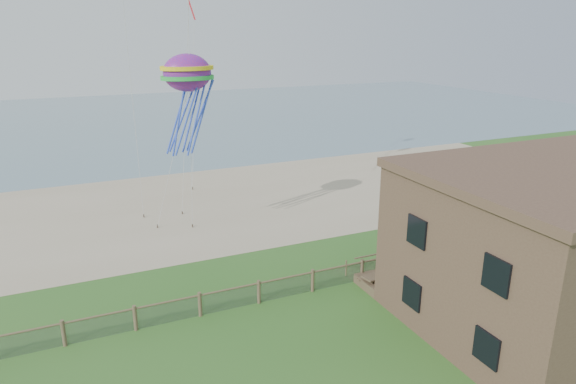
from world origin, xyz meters
The scene contains 8 objects.
ground centered at (0.00, 0.00, 0.00)m, with size 160.00×160.00×0.00m, color #2E6221.
sand_beach centered at (0.00, 22.00, 0.00)m, with size 72.00×20.00×0.02m, color tan.
ocean centered at (0.00, 66.00, 0.00)m, with size 160.00×68.00×0.02m, color slate.
chainlink_fence centered at (0.00, 6.00, 0.55)m, with size 36.20×0.20×1.25m, color brown, non-canonical shape.
motel centered at (13.00, -1.00, 3.50)m, with size 15.00×10.00×7.00m, color brown.
motel_deck centered at (13.00, 5.00, 0.25)m, with size 15.00×2.00×0.50m, color brown.
picnic_table centered at (6.49, 5.00, 0.42)m, with size 2.00×1.51×0.84m, color brown, non-canonical shape.
octopus_kite centered at (-0.76, 15.46, 8.98)m, with size 3.21×2.27×6.61m, color #D62150, non-canonical shape.
Camera 1 is at (-7.98, -15.50, 13.07)m, focal length 32.00 mm.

